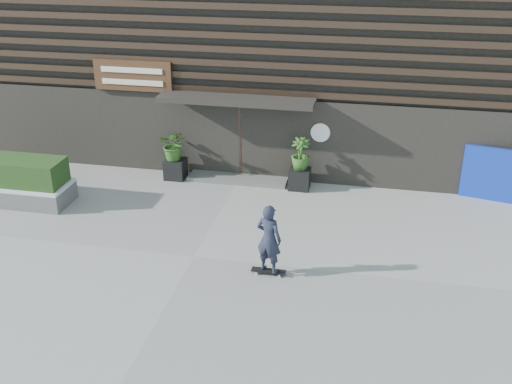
% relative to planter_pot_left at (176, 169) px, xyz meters
% --- Properties ---
extents(ground, '(80.00, 80.00, 0.00)m').
position_rel_planter_pot_left_xyz_m(ground, '(1.90, -4.40, -0.30)').
color(ground, gray).
rests_on(ground, ground).
extents(entrance_step, '(3.00, 0.80, 0.12)m').
position_rel_planter_pot_left_xyz_m(entrance_step, '(1.90, 0.20, -0.24)').
color(entrance_step, '#51514F').
rests_on(entrance_step, ground).
extents(planter_pot_left, '(0.60, 0.60, 0.60)m').
position_rel_planter_pot_left_xyz_m(planter_pot_left, '(0.00, 0.00, 0.00)').
color(planter_pot_left, black).
rests_on(planter_pot_left, ground).
extents(bamboo_left, '(0.86, 0.75, 0.96)m').
position_rel_planter_pot_left_xyz_m(bamboo_left, '(0.00, 0.00, 0.78)').
color(bamboo_left, '#2D591E').
rests_on(bamboo_left, planter_pot_left).
extents(planter_pot_right, '(0.60, 0.60, 0.60)m').
position_rel_planter_pot_left_xyz_m(planter_pot_right, '(3.80, 0.00, 0.00)').
color(planter_pot_right, black).
rests_on(planter_pot_right, ground).
extents(bamboo_right, '(0.54, 0.54, 0.96)m').
position_rel_planter_pot_left_xyz_m(bamboo_right, '(3.80, 0.00, 0.78)').
color(bamboo_right, '#2D591E').
rests_on(bamboo_right, planter_pot_right).
extents(raised_bed, '(3.50, 1.20, 0.50)m').
position_rel_planter_pot_left_xyz_m(raised_bed, '(-4.06, -2.44, -0.05)').
color(raised_bed, '#4F4F4D').
rests_on(raised_bed, ground).
extents(snow_layer, '(3.50, 1.20, 0.08)m').
position_rel_planter_pot_left_xyz_m(snow_layer, '(-4.06, -2.44, 0.24)').
color(snow_layer, silver).
rests_on(snow_layer, raised_bed).
extents(hedge, '(3.30, 1.00, 0.70)m').
position_rel_planter_pot_left_xyz_m(hedge, '(-4.06, -2.44, 0.63)').
color(hedge, '#1D3714').
rests_on(hedge, snow_layer).
extents(blue_tarp, '(1.63, 0.46, 1.54)m').
position_rel_planter_pot_left_xyz_m(blue_tarp, '(9.15, 0.30, 0.47)').
color(blue_tarp, '#0C279E').
rests_on(blue_tarp, ground).
extents(building, '(18.00, 11.00, 8.00)m').
position_rel_planter_pot_left_xyz_m(building, '(1.90, 5.56, 3.69)').
color(building, black).
rests_on(building, ground).
extents(skateboarder, '(0.78, 0.55, 1.71)m').
position_rel_planter_pot_left_xyz_m(skateboarder, '(3.76, -4.79, 0.60)').
color(skateboarder, black).
rests_on(skateboarder, ground).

